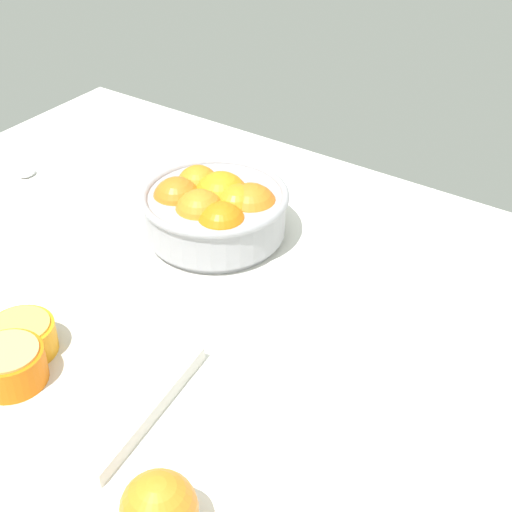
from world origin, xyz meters
TOP-DOWN VIEW (x-y plane):
  - ground_plane at (0.00, 0.00)cm, footprint 136.59×88.28cm
  - fruit_bowl at (-11.09, 10.83)cm, footprint 22.65×22.65cm
  - juice_glass at (36.65, 5.97)cm, footprint 8.28×8.28cm
  - cutting_board at (-9.05, -25.22)cm, footprint 33.01×26.20cm
  - orange_half_0 at (-13.65, -25.16)cm, footprint 8.20×8.20cm
  - orange_half_1 at (-10.96, -29.47)cm, footprint 8.48×8.48cm
  - loose_orange_0 at (16.15, -34.52)cm, footprint 7.70×7.70cm
  - spoon at (-50.47, 10.66)cm, footprint 2.35×14.23cm

SIDE VIEW (x-z plane):
  - ground_plane at x=0.00cm, z-range -3.00..0.00cm
  - spoon at x=-50.47cm, z-range -0.06..0.94cm
  - cutting_board at x=-9.05cm, z-range 0.00..2.03cm
  - loose_orange_0 at x=16.15cm, z-range 0.00..7.70cm
  - orange_half_0 at x=-13.65cm, z-range 2.00..6.30cm
  - orange_half_1 at x=-10.96cm, z-range 2.00..6.63cm
  - juice_glass at x=36.65cm, z-range -0.78..10.23cm
  - fruit_bowl at x=-11.09cm, z-range -0.04..10.33cm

